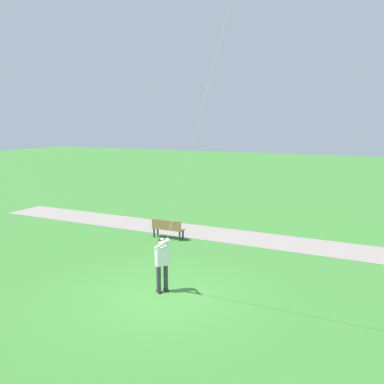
# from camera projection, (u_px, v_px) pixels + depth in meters

# --- Properties ---
(ground_plane) EXTENTS (120.00, 120.00, 0.00)m
(ground_plane) POSITION_uv_depth(u_px,v_px,m) (163.00, 296.00, 12.81)
(ground_plane) COLOR #3D7F33
(walkway_path) EXTENTS (2.88, 32.03, 0.02)m
(walkway_path) POSITION_uv_depth(u_px,v_px,m) (285.00, 243.00, 18.44)
(walkway_path) COLOR gray
(walkway_path) RESTS_ON ground
(person_kite_flyer) EXTENTS (0.56, 0.61, 1.83)m
(person_kite_flyer) POSITION_uv_depth(u_px,v_px,m) (162.00, 260.00, 12.98)
(person_kite_flyer) COLOR #232328
(person_kite_flyer) RESTS_ON ground
(park_bench_near_walkway) EXTENTS (0.46, 1.51, 0.88)m
(park_bench_near_walkway) POSITION_uv_depth(u_px,v_px,m) (168.00, 228.00, 19.09)
(park_bench_near_walkway) COLOR olive
(park_bench_near_walkway) RESTS_ON ground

